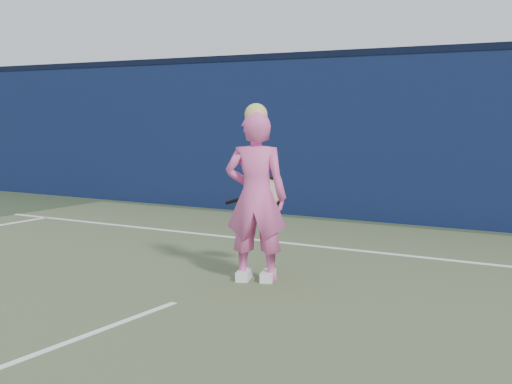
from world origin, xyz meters
The scene contains 6 objects.
ground centered at (0.00, 0.00, 0.00)m, with size 80.00×80.00×0.00m, color #2D3B24.
backstop_wall centered at (0.00, 6.50, 1.25)m, with size 24.00×0.40×2.50m, color #0C1B37.
wall_cap centered at (0.00, 6.50, 2.55)m, with size 24.00×0.42×0.10m, color black.
player centered at (0.17, 2.10, 0.84)m, with size 0.71×0.58×1.74m.
racket centered at (0.03, 2.50, 0.82)m, with size 0.63×0.22×0.34m.
court_lines centered at (0.00, -0.33, 0.01)m, with size 11.00×12.04×0.01m.
Camera 1 is at (3.69, -3.80, 1.65)m, focal length 50.00 mm.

